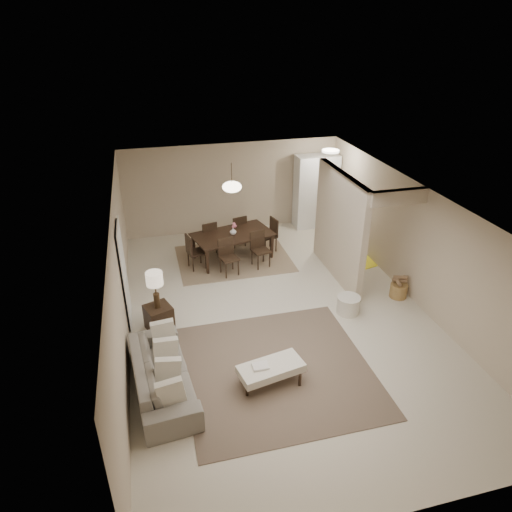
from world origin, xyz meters
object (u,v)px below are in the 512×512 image
object	(u,v)px
ottoman_bench	(271,369)
side_table	(159,318)
pantry_cabinet	(316,191)
wicker_basket	(398,290)
dining_table	(233,247)
sofa	(162,374)
round_pouf	(348,305)

from	to	relation	value
ottoman_bench	side_table	xyz separation A→B (m)	(-1.70, 2.00, -0.05)
pantry_cabinet	ottoman_bench	bearing A→B (deg)	-116.77
wicker_basket	dining_table	xyz separation A→B (m)	(-3.13, 2.64, 0.19)
sofa	dining_table	size ratio (longest dim) A/B	1.14
sofa	round_pouf	xyz separation A→B (m)	(3.87, 1.30, -0.14)
pantry_cabinet	sofa	world-z (taller)	pantry_cabinet
dining_table	pantry_cabinet	bearing A→B (deg)	15.24
round_pouf	side_table	bearing A→B (deg)	174.11
sofa	side_table	distance (m)	1.70
side_table	dining_table	xyz separation A→B (m)	(2.02, 2.54, 0.08)
wicker_basket	round_pouf	bearing A→B (deg)	-167.52
side_table	wicker_basket	size ratio (longest dim) A/B	1.40
side_table	round_pouf	world-z (taller)	side_table
round_pouf	wicker_basket	distance (m)	1.36
side_table	ottoman_bench	bearing A→B (deg)	-49.63
wicker_basket	dining_table	world-z (taller)	dining_table
sofa	pantry_cabinet	bearing A→B (deg)	-45.15
pantry_cabinet	sofa	bearing A→B (deg)	-129.87
sofa	ottoman_bench	xyz separation A→B (m)	(1.75, -0.30, -0.02)
side_table	round_pouf	bearing A→B (deg)	-5.89
ottoman_bench	dining_table	distance (m)	4.55
ottoman_bench	sofa	bearing A→B (deg)	158.95
pantry_cabinet	sofa	size ratio (longest dim) A/B	0.95
round_pouf	dining_table	size ratio (longest dim) A/B	0.25
sofa	side_table	size ratio (longest dim) A/B	4.29
dining_table	wicker_basket	bearing A→B (deg)	-53.78
sofa	side_table	world-z (taller)	sofa
wicker_basket	dining_table	bearing A→B (deg)	139.91
sofa	ottoman_bench	bearing A→B (deg)	-105.01
sofa	wicker_basket	bearing A→B (deg)	-78.20
ottoman_bench	wicker_basket	xyz separation A→B (m)	(3.45, 1.90, -0.15)
sofa	ottoman_bench	world-z (taller)	sofa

